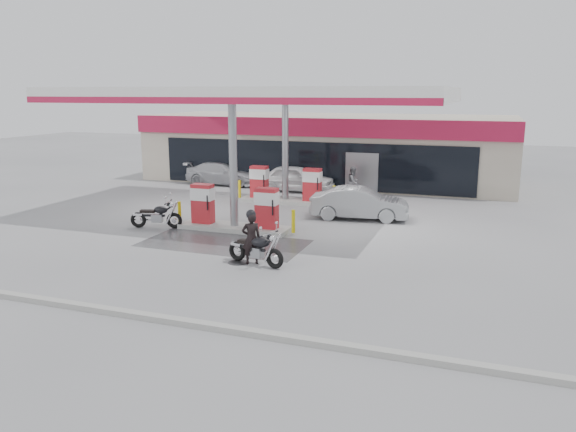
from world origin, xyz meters
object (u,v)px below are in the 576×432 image
(parked_car_left, at_px, (223,173))
(pump_island_far, at_px, (285,189))
(attendant, at_px, (353,182))
(pump_island_near, at_px, (234,212))
(main_motorcycle, at_px, (256,250))
(parked_car_right, at_px, (394,178))
(biker_main, at_px, (251,238))
(sedan_white, at_px, (296,178))
(parked_motorcycle, at_px, (157,216))
(hatchback_silver, at_px, (360,203))

(parked_car_left, bearing_deg, pump_island_far, -125.05)
(pump_island_far, height_order, attendant, pump_island_far)
(pump_island_near, height_order, parked_car_left, pump_island_near)
(main_motorcycle, bearing_deg, parked_car_right, 97.87)
(parked_car_left, bearing_deg, pump_island_near, -150.15)
(biker_main, bearing_deg, main_motorcycle, 134.81)
(sedan_white, relative_size, parked_car_left, 0.94)
(pump_island_near, xyz_separation_m, main_motorcycle, (2.64, -4.01, -0.22))
(pump_island_near, bearing_deg, parked_motorcycle, -165.76)
(pump_island_near, relative_size, pump_island_far, 1.00)
(parked_motorcycle, bearing_deg, sedan_white, 60.04)
(pump_island_near, xyz_separation_m, biker_main, (2.45, -3.96, 0.13))
(pump_island_near, height_order, attendant, pump_island_near)
(parked_motorcycle, relative_size, parked_car_left, 0.46)
(main_motorcycle, bearing_deg, pump_island_far, 119.46)
(sedan_white, xyz_separation_m, parked_car_left, (-4.85, 0.80, -0.07))
(pump_island_near, bearing_deg, parked_car_right, 68.77)
(pump_island_near, bearing_deg, attendant, 71.72)
(parked_motorcycle, relative_size, parked_car_right, 0.45)
(attendant, distance_m, parked_car_right, 3.40)
(sedan_white, bearing_deg, attendant, -100.17)
(pump_island_near, xyz_separation_m, hatchback_silver, (4.29, 3.60, -0.02))
(pump_island_near, distance_m, main_motorcycle, 4.81)
(biker_main, bearing_deg, parked_car_left, -92.42)
(biker_main, distance_m, parked_car_right, 15.68)
(pump_island_far, relative_size, parked_motorcycle, 2.45)
(biker_main, distance_m, parked_car_left, 16.01)
(biker_main, height_order, sedan_white, biker_main)
(biker_main, relative_size, sedan_white, 0.39)
(main_motorcycle, distance_m, parked_car_left, 16.15)
(pump_island_near, xyz_separation_m, sedan_white, (-0.54, 9.20, 0.02))
(pump_island_near, distance_m, pump_island_far, 6.00)
(attendant, xyz_separation_m, parked_car_left, (-8.23, 1.38, -0.13))
(main_motorcycle, bearing_deg, biker_main, -178.80)
(pump_island_far, bearing_deg, parked_motorcycle, -114.47)
(biker_main, bearing_deg, attendant, -123.52)
(pump_island_near, distance_m, sedan_white, 9.22)
(parked_motorcycle, bearing_deg, parked_car_left, 86.40)
(main_motorcycle, bearing_deg, parked_car_left, 134.48)
(parked_motorcycle, distance_m, attendant, 11.12)
(pump_island_far, relative_size, parked_car_left, 1.12)
(pump_island_far, xyz_separation_m, parked_car_left, (-5.38, 4.00, -0.05))
(attendant, height_order, parked_car_right, attendant)
(pump_island_far, height_order, parked_car_left, pump_island_far)
(parked_motorcycle, height_order, attendant, attendant)
(pump_island_near, xyz_separation_m, attendant, (2.85, 8.62, 0.09))
(sedan_white, distance_m, parked_car_left, 4.92)
(main_motorcycle, height_order, hatchback_silver, hatchback_silver)
(sedan_white, xyz_separation_m, parked_car_right, (5.04, 2.38, -0.08))
(main_motorcycle, bearing_deg, parked_motorcycle, 165.29)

